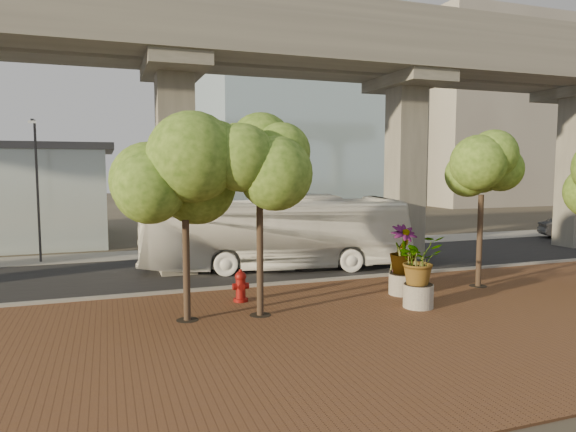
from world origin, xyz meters
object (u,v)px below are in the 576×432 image
object	(u,v)px
transit_bus	(276,233)
planter_front	(419,263)
parked_car	(575,228)
fire_hydrant	(241,286)

from	to	relation	value
transit_bus	planter_front	size ratio (longest dim) A/B	4.99
transit_bus	parked_car	bearing A→B (deg)	-70.86
fire_hydrant	planter_front	distance (m)	6.32
transit_bus	planter_front	xyz separation A→B (m)	(2.48, -8.13, -0.16)
transit_bus	planter_front	distance (m)	8.51
planter_front	fire_hydrant	bearing A→B (deg)	153.21
fire_hydrant	planter_front	world-z (taller)	planter_front
fire_hydrant	planter_front	size ratio (longest dim) A/B	0.46
parked_car	planter_front	world-z (taller)	planter_front
fire_hydrant	transit_bus	bearing A→B (deg)	59.81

